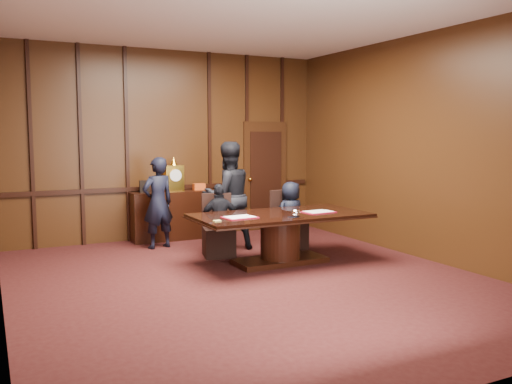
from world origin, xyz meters
The scene contains 13 objects.
room centered at (0.07, 0.14, 1.72)m, with size 7.00×7.04×3.50m.
sideboard centered at (0.00, 3.26, 0.49)m, with size 1.60×0.45×1.54m.
conference_table centered at (0.83, 0.71, 0.51)m, with size 2.62×1.32×0.76m.
folder_left centered at (0.12, 0.62, 0.77)m, with size 0.49×0.37×0.02m.
folder_right centered at (1.42, 0.57, 0.77)m, with size 0.48×0.36×0.02m.
inkstand centered at (0.83, 0.26, 0.81)m, with size 0.20×0.14×0.12m.
notepad centered at (-0.30, 0.47, 0.77)m, with size 0.10×0.07×0.01m, color #D0C965.
chair_left centered at (0.19, 1.59, 0.29)m, with size 0.58×0.58×0.99m.
chair_right centered at (1.48, 1.59, 0.29)m, with size 0.53×0.53×0.99m.
signatory_left centered at (0.18, 1.51, 0.59)m, with size 0.69×0.29×1.17m, color black.
signatory_right centered at (1.48, 1.51, 0.58)m, with size 0.56×0.37×1.16m, color black.
witness_left centered at (-0.50, 2.62, 0.78)m, with size 0.57×0.37×1.56m, color black.
witness_right centered at (0.52, 1.98, 0.91)m, with size 0.89×0.69×1.83m, color black.
Camera 1 is at (-3.10, -6.32, 1.95)m, focal length 38.00 mm.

